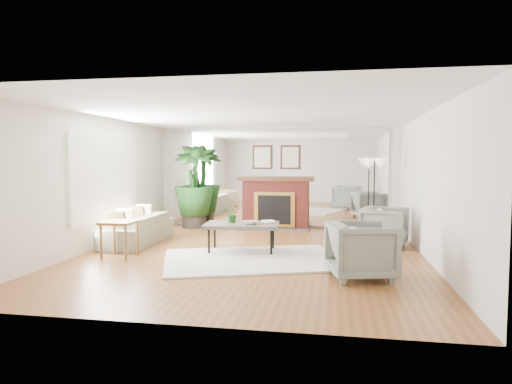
% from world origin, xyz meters
% --- Properties ---
extents(ground, '(7.00, 7.00, 0.00)m').
position_xyz_m(ground, '(0.00, 0.00, 0.00)').
color(ground, brown).
rests_on(ground, ground).
extents(wall_left, '(0.02, 7.00, 2.50)m').
position_xyz_m(wall_left, '(-2.99, 0.00, 1.25)').
color(wall_left, silver).
rests_on(wall_left, ground).
extents(wall_right, '(0.02, 7.00, 2.50)m').
position_xyz_m(wall_right, '(2.99, 0.00, 1.25)').
color(wall_right, silver).
rests_on(wall_right, ground).
extents(wall_back, '(6.00, 0.02, 2.50)m').
position_xyz_m(wall_back, '(0.00, 3.49, 1.25)').
color(wall_back, silver).
rests_on(wall_back, ground).
extents(mirror_panel, '(5.40, 0.04, 2.40)m').
position_xyz_m(mirror_panel, '(0.00, 3.47, 1.25)').
color(mirror_panel, silver).
rests_on(mirror_panel, wall_back).
extents(window_panel, '(0.04, 2.40, 1.50)m').
position_xyz_m(window_panel, '(-2.96, 0.40, 1.35)').
color(window_panel, '#B2E09E').
rests_on(window_panel, wall_left).
extents(fireplace, '(1.85, 0.83, 2.05)m').
position_xyz_m(fireplace, '(0.00, 3.26, 0.66)').
color(fireplace, maroon).
rests_on(fireplace, ground).
extents(area_rug, '(3.44, 2.93, 0.03)m').
position_xyz_m(area_rug, '(0.11, -0.40, 0.02)').
color(area_rug, silver).
rests_on(area_rug, ground).
extents(coffee_table, '(1.38, 0.88, 0.53)m').
position_xyz_m(coffee_table, '(-0.21, 0.22, 0.49)').
color(coffee_table, '#564D43').
rests_on(coffee_table, ground).
extents(sofa, '(0.82, 2.03, 0.59)m').
position_xyz_m(sofa, '(-2.45, 0.68, 0.30)').
color(sofa, gray).
rests_on(sofa, ground).
extents(armchair_back, '(1.04, 1.03, 0.77)m').
position_xyz_m(armchair_back, '(2.41, 1.27, 0.39)').
color(armchair_back, gray).
rests_on(armchair_back, ground).
extents(armchair_front, '(1.06, 1.04, 0.80)m').
position_xyz_m(armchair_front, '(1.84, -1.29, 0.40)').
color(armchair_front, gray).
rests_on(armchair_front, ground).
extents(side_table, '(0.57, 0.57, 0.64)m').
position_xyz_m(side_table, '(-2.19, -0.60, 0.53)').
color(side_table, brown).
rests_on(side_table, ground).
extents(potted_ficus, '(1.16, 1.16, 2.08)m').
position_xyz_m(potted_ficus, '(-2.03, 3.10, 1.11)').
color(potted_ficus, black).
rests_on(potted_ficus, ground).
extents(floor_lamp, '(0.56, 0.31, 1.73)m').
position_xyz_m(floor_lamp, '(2.30, 2.57, 1.47)').
color(floor_lamp, black).
rests_on(floor_lamp, ground).
extents(tabletop_plant, '(0.30, 0.26, 0.34)m').
position_xyz_m(tabletop_plant, '(-0.41, 0.31, 0.70)').
color(tabletop_plant, '#255A21').
rests_on(tabletop_plant, coffee_table).
extents(fruit_bowl, '(0.28, 0.28, 0.06)m').
position_xyz_m(fruit_bowl, '(-0.03, 0.11, 0.56)').
color(fruit_bowl, brown).
rests_on(fruit_bowl, coffee_table).
extents(book, '(0.33, 0.37, 0.02)m').
position_xyz_m(book, '(0.15, 0.43, 0.54)').
color(book, brown).
rests_on(book, coffee_table).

